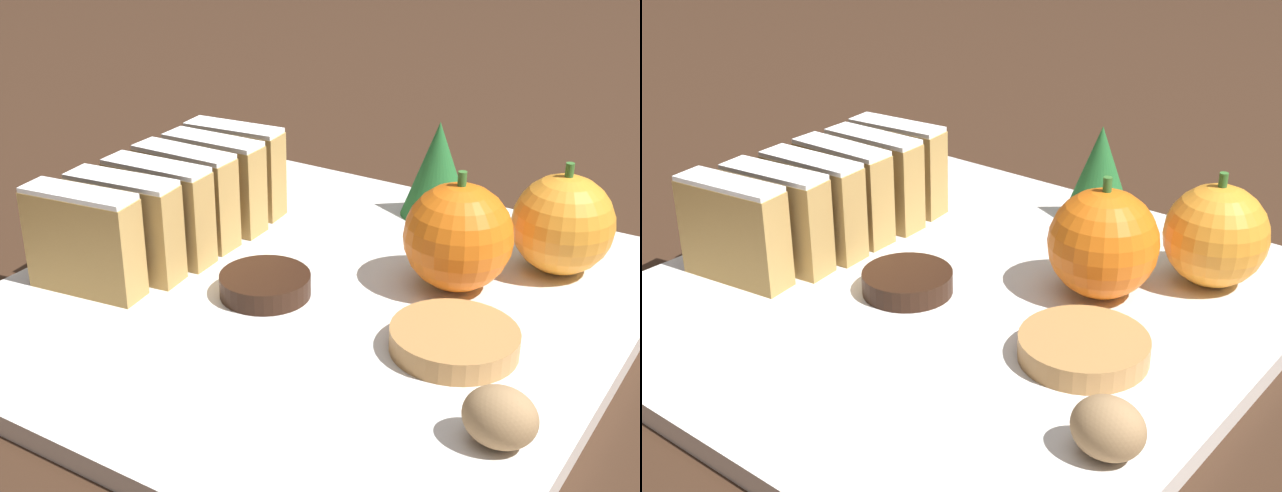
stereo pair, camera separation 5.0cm
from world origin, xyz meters
TOP-DOWN VIEW (x-y plane):
  - ground_plane at (0.00, 0.00)m, footprint 6.00×6.00m
  - serving_platter at (0.00, 0.00)m, footprint 0.34×0.36m
  - stollen_slice_front at (-0.12, -0.07)m, footprint 0.07×0.03m
  - stollen_slice_second at (-0.11, -0.04)m, footprint 0.07×0.03m
  - stollen_slice_third at (-0.11, -0.01)m, footprint 0.07×0.03m
  - stollen_slice_fourth at (-0.11, 0.02)m, footprint 0.07×0.02m
  - stollen_slice_fifth at (-0.11, 0.05)m, footprint 0.07×0.02m
  - stollen_slice_sixth at (-0.12, 0.07)m, footprint 0.07×0.03m
  - orange_near at (0.06, 0.05)m, footprint 0.06×0.06m
  - orange_far at (0.11, 0.10)m, footprint 0.06×0.06m
  - walnut at (0.14, -0.08)m, footprint 0.03×0.03m
  - chocolate_cookie at (-0.03, -0.02)m, footprint 0.05×0.05m
  - gingerbread_cookie at (0.09, -0.02)m, footprint 0.07×0.07m
  - evergreen_sprig at (0.01, 0.14)m, footprint 0.05×0.05m

SIDE VIEW (x-z plane):
  - ground_plane at x=0.00m, z-range 0.00..0.00m
  - serving_platter at x=0.00m, z-range 0.00..0.01m
  - gingerbread_cookie at x=0.09m, z-range 0.01..0.02m
  - chocolate_cookie at x=-0.03m, z-range 0.01..0.02m
  - walnut at x=0.14m, z-range 0.01..0.04m
  - orange_far at x=0.11m, z-range 0.01..0.08m
  - stollen_slice_front at x=-0.12m, z-range 0.01..0.07m
  - stollen_slice_second at x=-0.11m, z-range 0.01..0.07m
  - stollen_slice_third at x=-0.11m, z-range 0.01..0.07m
  - stollen_slice_fourth at x=-0.11m, z-range 0.01..0.07m
  - stollen_slice_fifth at x=-0.11m, z-range 0.01..0.07m
  - stollen_slice_sixth at x=-0.12m, z-range 0.01..0.07m
  - orange_near at x=0.06m, z-range 0.01..0.08m
  - evergreen_sprig at x=0.01m, z-range 0.01..0.08m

